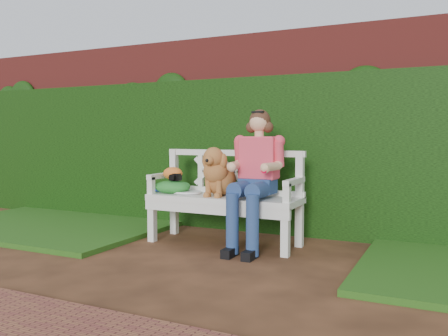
% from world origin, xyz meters
% --- Properties ---
extents(ground, '(60.00, 60.00, 0.00)m').
position_xyz_m(ground, '(0.00, 0.00, 0.00)').
color(ground, '#321E12').
extents(brick_wall, '(10.00, 0.30, 2.20)m').
position_xyz_m(brick_wall, '(0.00, 1.90, 1.10)').
color(brick_wall, maroon).
rests_on(brick_wall, ground).
extents(ivy_hedge, '(10.00, 0.18, 1.70)m').
position_xyz_m(ivy_hedge, '(0.00, 1.68, 0.85)').
color(ivy_hedge, '#1E510F').
rests_on(ivy_hedge, ground).
extents(grass_left, '(2.60, 2.00, 0.05)m').
position_xyz_m(grass_left, '(-2.40, 0.90, 0.03)').
color(grass_left, '#264A18').
rests_on(grass_left, ground).
extents(garden_bench, '(1.60, 0.66, 0.48)m').
position_xyz_m(garden_bench, '(-0.24, 0.95, 0.24)').
color(garden_bench, white).
rests_on(garden_bench, ground).
extents(seated_woman, '(0.55, 0.71, 1.24)m').
position_xyz_m(seated_woman, '(0.12, 0.93, 0.62)').
color(seated_woman, '#FF4A59').
rests_on(seated_woman, ground).
extents(dog, '(0.45, 0.52, 0.48)m').
position_xyz_m(dog, '(-0.28, 0.92, 0.72)').
color(dog, '#B57235').
rests_on(dog, garden_bench).
extents(tennis_racket, '(0.63, 0.33, 0.03)m').
position_xyz_m(tennis_racket, '(-0.68, 0.94, 0.49)').
color(tennis_racket, silver).
rests_on(tennis_racket, garden_bench).
extents(green_bag, '(0.39, 0.31, 0.13)m').
position_xyz_m(green_bag, '(-0.80, 0.90, 0.55)').
color(green_bag, green).
rests_on(green_bag, garden_bench).
extents(camera_item, '(0.11, 0.09, 0.07)m').
position_xyz_m(camera_item, '(-0.76, 0.90, 0.65)').
color(camera_item, black).
rests_on(camera_item, green_bag).
extents(baseball_glove, '(0.22, 0.17, 0.13)m').
position_xyz_m(baseball_glove, '(-0.81, 0.93, 0.68)').
color(baseball_glove, orange).
rests_on(baseball_glove, green_bag).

